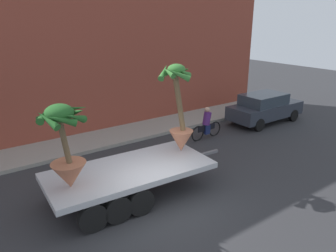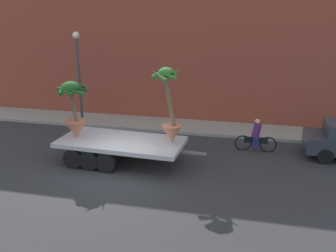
{
  "view_description": "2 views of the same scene",
  "coord_description": "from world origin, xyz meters",
  "px_view_note": "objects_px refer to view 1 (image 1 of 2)",
  "views": [
    {
      "loc": [
        -4.65,
        -7.01,
        5.42
      ],
      "look_at": [
        1.85,
        2.1,
        1.63
      ],
      "focal_mm": 34.55,
      "sensor_mm": 36.0,
      "label": 1
    },
    {
      "loc": [
        4.69,
        -12.35,
        6.25
      ],
      "look_at": [
        1.54,
        1.48,
        1.59
      ],
      "focal_mm": 39.41,
      "sensor_mm": 36.0,
      "label": 2
    }
  ],
  "objects_px": {
    "potted_palm_rear": "(179,116)",
    "parked_car": "(265,107)",
    "flatbed_trailer": "(123,176)",
    "potted_palm_middle": "(66,150)",
    "cyclist": "(207,125)"
  },
  "relations": [
    {
      "from": "potted_palm_rear",
      "to": "potted_palm_middle",
      "type": "xyz_separation_m",
      "value": [
        -3.95,
        -0.25,
        -0.18
      ]
    },
    {
      "from": "flatbed_trailer",
      "to": "cyclist",
      "type": "xyz_separation_m",
      "value": [
        5.69,
        2.47,
        -0.08
      ]
    },
    {
      "from": "potted_palm_middle",
      "to": "flatbed_trailer",
      "type": "bearing_deg",
      "value": 4.41
    },
    {
      "from": "potted_palm_rear",
      "to": "cyclist",
      "type": "xyz_separation_m",
      "value": [
        3.42,
        2.35,
        -1.61
      ]
    },
    {
      "from": "potted_palm_rear",
      "to": "parked_car",
      "type": "distance_m",
      "value": 8.08
    },
    {
      "from": "potted_palm_rear",
      "to": "parked_car",
      "type": "relative_size",
      "value": 0.7
    },
    {
      "from": "potted_palm_rear",
      "to": "parked_car",
      "type": "bearing_deg",
      "value": 17.33
    },
    {
      "from": "flatbed_trailer",
      "to": "potted_palm_rear",
      "type": "distance_m",
      "value": 2.73
    },
    {
      "from": "parked_car",
      "to": "potted_palm_middle",
      "type": "bearing_deg",
      "value": -167.2
    },
    {
      "from": "flatbed_trailer",
      "to": "potted_palm_middle",
      "type": "relative_size",
      "value": 2.6
    },
    {
      "from": "potted_palm_middle",
      "to": "potted_palm_rear",
      "type": "bearing_deg",
      "value": 3.67
    },
    {
      "from": "potted_palm_rear",
      "to": "potted_palm_middle",
      "type": "relative_size",
      "value": 1.28
    },
    {
      "from": "potted_palm_rear",
      "to": "parked_car",
      "type": "xyz_separation_m",
      "value": [
        7.59,
        2.37,
        -1.45
      ]
    },
    {
      "from": "flatbed_trailer",
      "to": "cyclist",
      "type": "height_order",
      "value": "cyclist"
    },
    {
      "from": "flatbed_trailer",
      "to": "parked_car",
      "type": "xyz_separation_m",
      "value": [
        9.85,
        2.49,
        0.07
      ]
    }
  ]
}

